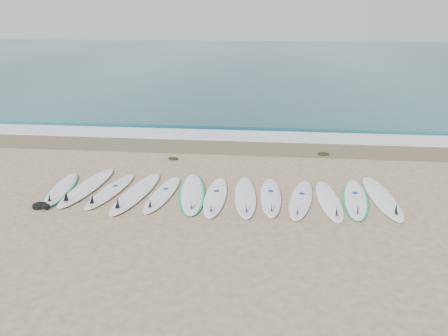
# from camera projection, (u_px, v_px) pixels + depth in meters

# --- Properties ---
(ground) EXTENTS (120.00, 120.00, 0.00)m
(ground) POSITION_uv_depth(u_px,v_px,m) (218.00, 195.00, 10.93)
(ground) COLOR #9D8566
(ocean) EXTENTS (120.00, 55.00, 0.03)m
(ocean) POSITION_uv_depth(u_px,v_px,m) (258.00, 60.00, 41.34)
(ocean) COLOR #1E5963
(ocean) RESTS_ON ground
(wet_sand_band) EXTENTS (120.00, 1.80, 0.01)m
(wet_sand_band) POSITION_uv_depth(u_px,v_px,m) (232.00, 147.00, 14.77)
(wet_sand_band) COLOR brown
(wet_sand_band) RESTS_ON ground
(foam_band) EXTENTS (120.00, 1.40, 0.04)m
(foam_band) POSITION_uv_depth(u_px,v_px,m) (235.00, 136.00, 16.07)
(foam_band) COLOR silver
(foam_band) RESTS_ON ground
(wave_crest) EXTENTS (120.00, 1.00, 0.10)m
(wave_crest) POSITION_uv_depth(u_px,v_px,m) (238.00, 125.00, 17.47)
(wave_crest) COLOR #1E5963
(wave_crest) RESTS_ON ground
(surfboard_0) EXTENTS (0.86, 2.36, 0.29)m
(surfboard_0) POSITION_uv_depth(u_px,v_px,m) (61.00, 189.00, 11.17)
(surfboard_0) COLOR white
(surfboard_0) RESTS_ON ground
(surfboard_1) EXTENTS (0.85, 2.81, 0.35)m
(surfboard_1) POSITION_uv_depth(u_px,v_px,m) (86.00, 187.00, 11.24)
(surfboard_1) COLOR white
(surfboard_1) RESTS_ON ground
(surfboard_2) EXTENTS (0.86, 2.48, 0.31)m
(surfboard_2) POSITION_uv_depth(u_px,v_px,m) (110.00, 191.00, 11.02)
(surfboard_2) COLOR white
(surfboard_2) RESTS_ON ground
(surfboard_3) EXTENTS (0.93, 2.85, 0.36)m
(surfboard_3) POSITION_uv_depth(u_px,v_px,m) (135.00, 193.00, 10.87)
(surfboard_3) COLOR white
(surfboard_3) RESTS_ON ground
(surfboard_4) EXTENTS (0.72, 2.44, 0.31)m
(surfboard_4) POSITION_uv_depth(u_px,v_px,m) (162.00, 194.00, 10.83)
(surfboard_4) COLOR white
(surfboard_4) RESTS_ON ground
(surfboard_5) EXTENTS (1.04, 2.75, 0.34)m
(surfboard_5) POSITION_uv_depth(u_px,v_px,m) (192.00, 193.00, 10.90)
(surfboard_5) COLOR white
(surfboard_5) RESTS_ON ground
(surfboard_6) EXTENTS (0.55, 2.51, 0.32)m
(surfboard_6) POSITION_uv_depth(u_px,v_px,m) (215.00, 197.00, 10.67)
(surfboard_6) COLOR white
(surfboard_6) RESTS_ON ground
(surfboard_7) EXTENTS (0.73, 2.59, 0.33)m
(surfboard_7) POSITION_uv_depth(u_px,v_px,m) (245.00, 197.00, 10.67)
(surfboard_7) COLOR white
(surfboard_7) RESTS_ON ground
(surfboard_8) EXTENTS (0.55, 2.46, 0.31)m
(surfboard_8) POSITION_uv_depth(u_px,v_px,m) (271.00, 197.00, 10.68)
(surfboard_8) COLOR white
(surfboard_8) RESTS_ON ground
(surfboard_9) EXTENTS (0.90, 2.53, 0.32)m
(surfboard_9) POSITION_uv_depth(u_px,v_px,m) (301.00, 200.00, 10.52)
(surfboard_9) COLOR white
(surfboard_9) RESTS_ON ground
(surfboard_10) EXTENTS (0.65, 2.51, 0.32)m
(surfboard_10) POSITION_uv_depth(u_px,v_px,m) (329.00, 201.00, 10.45)
(surfboard_10) COLOR white
(surfboard_10) RESTS_ON ground
(surfboard_11) EXTENTS (0.93, 2.59, 0.32)m
(surfboard_11) POSITION_uv_depth(u_px,v_px,m) (355.00, 199.00, 10.59)
(surfboard_11) COLOR white
(surfboard_11) RESTS_ON ground
(surfboard_12) EXTENTS (0.75, 2.82, 0.36)m
(surfboard_12) POSITION_uv_depth(u_px,v_px,m) (383.00, 198.00, 10.61)
(surfboard_12) COLOR white
(surfboard_12) RESTS_ON ground
(seaweed_near) EXTENTS (0.33, 0.26, 0.06)m
(seaweed_near) POSITION_uv_depth(u_px,v_px,m) (173.00, 158.00, 13.54)
(seaweed_near) COLOR black
(seaweed_near) RESTS_ON ground
(seaweed_far) EXTENTS (0.38, 0.30, 0.07)m
(seaweed_far) POSITION_uv_depth(u_px,v_px,m) (323.00, 154.00, 13.96)
(seaweed_far) COLOR black
(seaweed_far) RESTS_ON ground
(leash_coil) EXTENTS (0.46, 0.36, 0.11)m
(leash_coil) POSITION_uv_depth(u_px,v_px,m) (41.00, 206.00, 10.20)
(leash_coil) COLOR black
(leash_coil) RESTS_ON ground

